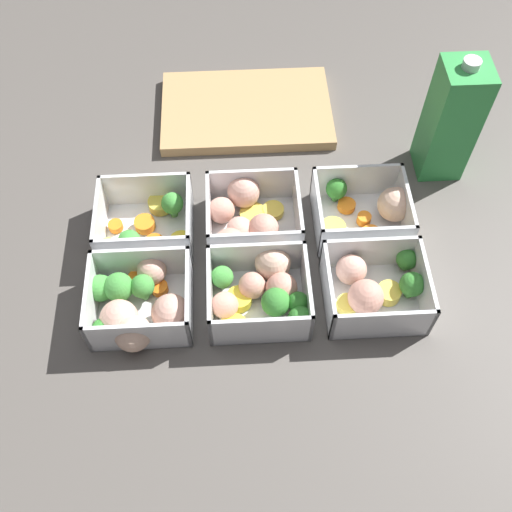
{
  "coord_description": "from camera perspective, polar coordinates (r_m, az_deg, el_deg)",
  "views": [
    {
      "loc": [
        -0.02,
        -0.45,
        0.71
      ],
      "look_at": [
        0.0,
        0.0,
        0.02
      ],
      "focal_mm": 42.0,
      "sensor_mm": 36.0,
      "label": 1
    }
  ],
  "objects": [
    {
      "name": "container_near_center",
      "position": [
        0.79,
        0.67,
        -3.39
      ],
      "size": [
        0.14,
        0.14,
        0.06
      ],
      "color": "white",
      "rests_on": "ground_plane"
    },
    {
      "name": "container_far_right",
      "position": [
        0.88,
        10.49,
        4.22
      ],
      "size": [
        0.14,
        0.12,
        0.06
      ],
      "color": "white",
      "rests_on": "ground_plane"
    },
    {
      "name": "container_far_center",
      "position": [
        0.86,
        -0.92,
        3.57
      ],
      "size": [
        0.13,
        0.15,
        0.06
      ],
      "color": "white",
      "rests_on": "ground_plane"
    },
    {
      "name": "juice_carton",
      "position": [
        0.93,
        18.06,
        12.18
      ],
      "size": [
        0.07,
        0.07,
        0.2
      ],
      "color": "green",
      "rests_on": "ground_plane"
    },
    {
      "name": "ground_plane",
      "position": [
        0.84,
        -0.0,
        -0.82
      ],
      "size": [
        4.0,
        4.0,
        0.0
      ],
      "primitive_type": "plane",
      "color": "#56514C"
    },
    {
      "name": "container_near_left",
      "position": [
        0.79,
        -11.26,
        -4.65
      ],
      "size": [
        0.15,
        0.14,
        0.06
      ],
      "color": "white",
      "rests_on": "ground_plane"
    },
    {
      "name": "cutting_board",
      "position": [
        1.03,
        -0.7,
        13.74
      ],
      "size": [
        0.28,
        0.18,
        0.02
      ],
      "color": "tan",
      "rests_on": "ground_plane"
    },
    {
      "name": "container_near_right",
      "position": [
        0.81,
        11.15,
        -2.92
      ],
      "size": [
        0.13,
        0.12,
        0.06
      ],
      "color": "white",
      "rests_on": "ground_plane"
    },
    {
      "name": "container_far_left",
      "position": [
        0.87,
        -10.31,
        3.01
      ],
      "size": [
        0.15,
        0.12,
        0.06
      ],
      "color": "white",
      "rests_on": "ground_plane"
    }
  ]
}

